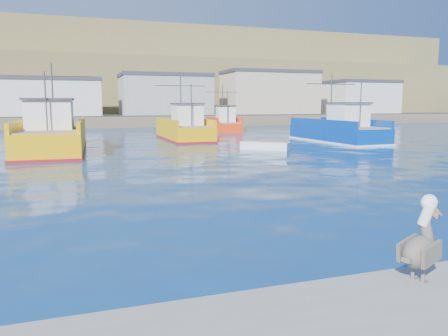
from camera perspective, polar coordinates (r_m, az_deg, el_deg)
name	(u,v)px	position (r m, az deg, el deg)	size (l,w,h in m)	color
ground	(293,248)	(11.28, 8.96, -10.27)	(260.00, 260.00, 0.00)	navy
dock_bollards	(412,268)	(8.76, 23.29, -11.93)	(36.20, 0.20, 0.30)	#4C4C4C
far_shore	(94,82)	(118.87, -16.59, 10.67)	(200.00, 81.00, 24.00)	brown
trawler_yellow_a	(53,136)	(35.22, -21.43, 3.86)	(6.10, 13.52, 6.78)	#E6A404
trawler_yellow_b	(184,129)	(44.25, -5.21, 5.05)	(5.20, 10.96, 6.47)	#E6A404
trawler_blue	(339,131)	(42.73, 14.74, 4.72)	(5.45, 11.46, 6.52)	#013191
boat_orange	(224,123)	(58.19, 0.01, 5.90)	(4.51, 8.96, 6.12)	red
skiff_mid	(265,146)	(34.50, 5.41, 2.83)	(3.73, 3.43, 0.82)	silver
pelican	(422,244)	(8.49, 24.40, -9.08)	(1.21, 0.74, 1.53)	#595451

